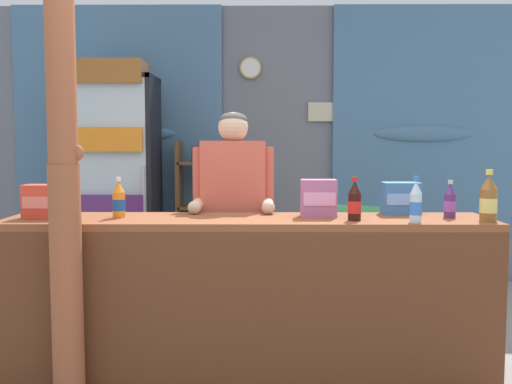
{
  "coord_description": "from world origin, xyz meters",
  "views": [
    {
      "loc": [
        0.06,
        -2.87,
        1.36
      ],
      "look_at": [
        0.03,
        0.8,
        1.05
      ],
      "focal_mm": 41.51,
      "sensor_mm": 36.0,
      "label": 1
    }
  ],
  "objects_px": {
    "bottle_shelf_rack": "(203,211)",
    "soda_bottle_cola": "(355,202)",
    "soda_bottle_iced_tea": "(489,200)",
    "snack_box_wafer": "(319,198)",
    "soda_bottle_grape_soda": "(450,202)",
    "drink_fridge": "(118,170)",
    "snack_box_crackers": "(46,201)",
    "snack_box_biscuit": "(401,198)",
    "timber_post": "(64,174)",
    "soda_bottle_orange_soda": "(119,200)",
    "plastic_lawn_chair": "(364,250)",
    "soda_bottle_water": "(416,203)",
    "shopkeeper": "(233,202)",
    "stall_counter": "(247,285)"
  },
  "relations": [
    {
      "from": "soda_bottle_iced_tea",
      "to": "snack_box_biscuit",
      "type": "height_order",
      "value": "soda_bottle_iced_tea"
    },
    {
      "from": "snack_box_wafer",
      "to": "plastic_lawn_chair",
      "type": "bearing_deg",
      "value": 69.2
    },
    {
      "from": "timber_post",
      "to": "drink_fridge",
      "type": "distance_m",
      "value": 2.22
    },
    {
      "from": "stall_counter",
      "to": "timber_post",
      "type": "relative_size",
      "value": 1.1
    },
    {
      "from": "drink_fridge",
      "to": "soda_bottle_grape_soda",
      "type": "xyz_separation_m",
      "value": [
        2.32,
        -1.83,
        -0.09
      ]
    },
    {
      "from": "drink_fridge",
      "to": "plastic_lawn_chair",
      "type": "bearing_deg",
      "value": -12.46
    },
    {
      "from": "plastic_lawn_chair",
      "to": "snack_box_biscuit",
      "type": "xyz_separation_m",
      "value": [
        -0.0,
        -1.2,
        0.53
      ]
    },
    {
      "from": "soda_bottle_iced_tea",
      "to": "soda_bottle_grape_soda",
      "type": "bearing_deg",
      "value": 134.7
    },
    {
      "from": "bottle_shelf_rack",
      "to": "plastic_lawn_chair",
      "type": "height_order",
      "value": "bottle_shelf_rack"
    },
    {
      "from": "shopkeeper",
      "to": "soda_bottle_cola",
      "type": "bearing_deg",
      "value": -38.46
    },
    {
      "from": "snack_box_biscuit",
      "to": "bottle_shelf_rack",
      "type": "bearing_deg",
      "value": 125.06
    },
    {
      "from": "plastic_lawn_chair",
      "to": "snack_box_biscuit",
      "type": "relative_size",
      "value": 3.98
    },
    {
      "from": "stall_counter",
      "to": "soda_bottle_water",
      "type": "height_order",
      "value": "soda_bottle_water"
    },
    {
      "from": "shopkeeper",
      "to": "soda_bottle_iced_tea",
      "type": "distance_m",
      "value": 1.52
    },
    {
      "from": "shopkeeper",
      "to": "snack_box_biscuit",
      "type": "relative_size",
      "value": 7.15
    },
    {
      "from": "soda_bottle_iced_tea",
      "to": "soda_bottle_cola",
      "type": "height_order",
      "value": "soda_bottle_iced_tea"
    },
    {
      "from": "bottle_shelf_rack",
      "to": "soda_bottle_cola",
      "type": "relative_size",
      "value": 5.72
    },
    {
      "from": "snack_box_crackers",
      "to": "soda_bottle_grape_soda",
      "type": "bearing_deg",
      "value": 0.81
    },
    {
      "from": "soda_bottle_cola",
      "to": "snack_box_wafer",
      "type": "relative_size",
      "value": 1.12
    },
    {
      "from": "soda_bottle_cola",
      "to": "snack_box_crackers",
      "type": "relative_size",
      "value": 1.01
    },
    {
      "from": "soda_bottle_iced_tea",
      "to": "snack_box_crackers",
      "type": "xyz_separation_m",
      "value": [
        -2.44,
        0.13,
        -0.02
      ]
    },
    {
      "from": "soda_bottle_grape_soda",
      "to": "soda_bottle_cola",
      "type": "relative_size",
      "value": 0.89
    },
    {
      "from": "soda_bottle_iced_tea",
      "to": "snack_box_wafer",
      "type": "relative_size",
      "value": 1.31
    },
    {
      "from": "timber_post",
      "to": "drink_fridge",
      "type": "height_order",
      "value": "timber_post"
    },
    {
      "from": "drink_fridge",
      "to": "soda_bottle_cola",
      "type": "distance_m",
      "value": 2.64
    },
    {
      "from": "snack_box_biscuit",
      "to": "snack_box_wafer",
      "type": "bearing_deg",
      "value": -165.45
    },
    {
      "from": "soda_bottle_water",
      "to": "drink_fridge",
      "type": "bearing_deg",
      "value": 135.38
    },
    {
      "from": "snack_box_biscuit",
      "to": "stall_counter",
      "type": "bearing_deg",
      "value": -162.07
    },
    {
      "from": "bottle_shelf_rack",
      "to": "snack_box_crackers",
      "type": "relative_size",
      "value": 5.78
    },
    {
      "from": "soda_bottle_water",
      "to": "shopkeeper",
      "type": "bearing_deg",
      "value": 147.7
    },
    {
      "from": "drink_fridge",
      "to": "soda_bottle_water",
      "type": "height_order",
      "value": "drink_fridge"
    },
    {
      "from": "soda_bottle_cola",
      "to": "snack_box_biscuit",
      "type": "bearing_deg",
      "value": 42.83
    },
    {
      "from": "drink_fridge",
      "to": "bottle_shelf_rack",
      "type": "height_order",
      "value": "drink_fridge"
    },
    {
      "from": "shopkeeper",
      "to": "soda_bottle_cola",
      "type": "height_order",
      "value": "shopkeeper"
    },
    {
      "from": "bottle_shelf_rack",
      "to": "soda_bottle_cola",
      "type": "distance_m",
      "value": 2.5
    },
    {
      "from": "stall_counter",
      "to": "snack_box_wafer",
      "type": "xyz_separation_m",
      "value": [
        0.41,
        0.16,
        0.47
      ]
    },
    {
      "from": "bottle_shelf_rack",
      "to": "snack_box_crackers",
      "type": "distance_m",
      "value": 2.28
    },
    {
      "from": "drink_fridge",
      "to": "snack_box_crackers",
      "type": "relative_size",
      "value": 8.61
    },
    {
      "from": "bottle_shelf_rack",
      "to": "soda_bottle_grape_soda",
      "type": "relative_size",
      "value": 6.41
    },
    {
      "from": "soda_bottle_cola",
      "to": "soda_bottle_iced_tea",
      "type": "bearing_deg",
      "value": -2.5
    },
    {
      "from": "shopkeeper",
      "to": "soda_bottle_water",
      "type": "bearing_deg",
      "value": -32.3
    },
    {
      "from": "soda_bottle_grape_soda",
      "to": "snack_box_crackers",
      "type": "height_order",
      "value": "soda_bottle_grape_soda"
    },
    {
      "from": "bottle_shelf_rack",
      "to": "snack_box_biscuit",
      "type": "bearing_deg",
      "value": -54.94
    },
    {
      "from": "bottle_shelf_rack",
      "to": "snack_box_biscuit",
      "type": "height_order",
      "value": "bottle_shelf_rack"
    },
    {
      "from": "bottle_shelf_rack",
      "to": "snack_box_crackers",
      "type": "xyz_separation_m",
      "value": [
        -0.68,
        -2.16,
        0.31
      ]
    },
    {
      "from": "shopkeeper",
      "to": "snack_box_wafer",
      "type": "height_order",
      "value": "shopkeeper"
    },
    {
      "from": "timber_post",
      "to": "soda_bottle_grape_soda",
      "type": "height_order",
      "value": "timber_post"
    },
    {
      "from": "drink_fridge",
      "to": "soda_bottle_grape_soda",
      "type": "relative_size",
      "value": 9.55
    },
    {
      "from": "drink_fridge",
      "to": "soda_bottle_cola",
      "type": "height_order",
      "value": "drink_fridge"
    },
    {
      "from": "soda_bottle_cola",
      "to": "soda_bottle_orange_soda",
      "type": "height_order",
      "value": "soda_bottle_cola"
    }
  ]
}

